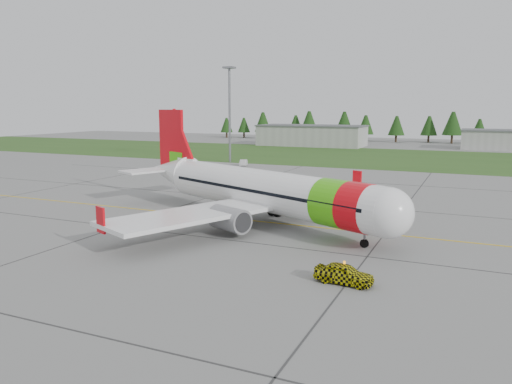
% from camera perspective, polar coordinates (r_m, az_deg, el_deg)
% --- Properties ---
extents(ground, '(320.00, 320.00, 0.00)m').
position_cam_1_polar(ground, '(44.54, -0.17, -5.87)').
color(ground, gray).
rests_on(ground, ground).
extents(aircraft, '(36.39, 34.54, 11.62)m').
position_cam_1_polar(aircraft, '(51.88, 0.66, 0.15)').
color(aircraft, white).
rests_on(aircraft, ground).
extents(follow_me_car, '(1.54, 1.77, 4.09)m').
position_cam_1_polar(follow_me_car, '(34.68, 10.09, -7.06)').
color(follow_me_car, yellow).
rests_on(follow_me_car, ground).
extents(service_van, '(1.76, 1.72, 4.02)m').
position_cam_1_polar(service_van, '(101.68, -1.46, 4.09)').
color(service_van, silver).
rests_on(service_van, ground).
extents(grass_strip, '(320.00, 50.00, 0.03)m').
position_cam_1_polar(grass_strip, '(122.97, 15.75, 3.77)').
color(grass_strip, '#30561E').
rests_on(grass_strip, ground).
extents(taxi_guideline, '(120.00, 0.25, 0.02)m').
position_cam_1_polar(taxi_guideline, '(51.70, 3.48, -3.67)').
color(taxi_guideline, gold).
rests_on(taxi_guideline, ground).
extents(hangar_west, '(32.00, 14.00, 6.00)m').
position_cam_1_polar(hangar_west, '(156.79, 6.39, 6.37)').
color(hangar_west, '#A8A8A3').
rests_on(hangar_west, ground).
extents(hangar_east, '(24.00, 12.00, 5.20)m').
position_cam_1_polar(hangar_east, '(157.57, 26.83, 5.27)').
color(hangar_east, '#A8A8A3').
rests_on(hangar_east, ground).
extents(floodlight_mast, '(0.50, 0.50, 20.00)m').
position_cam_1_polar(floodlight_mast, '(109.07, -3.03, 8.67)').
color(floodlight_mast, slate).
rests_on(floodlight_mast, ground).
extents(treeline, '(160.00, 8.00, 10.00)m').
position_cam_1_polar(treeline, '(178.13, 18.52, 6.97)').
color(treeline, '#1C3F14').
rests_on(treeline, ground).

